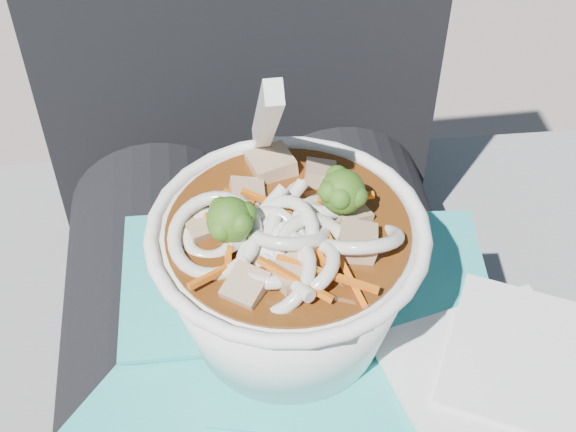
{
  "coord_description": "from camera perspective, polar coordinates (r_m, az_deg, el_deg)",
  "views": [
    {
      "loc": [
        -0.03,
        -0.32,
        1.09
      ],
      "look_at": [
        0.01,
        0.01,
        0.76
      ],
      "focal_mm": 50.0,
      "sensor_mm": 36.0,
      "label": 1
    }
  ],
  "objects": [
    {
      "name": "napkins",
      "position": [
        0.54,
        15.58,
        -10.81
      ],
      "size": [
        0.18,
        0.16,
        0.01
      ],
      "color": "silver",
      "rests_on": "plastic_bag"
    },
    {
      "name": "plastic_bag",
      "position": [
        0.54,
        1.35,
        -9.71
      ],
      "size": [
        0.31,
        0.31,
        0.01
      ],
      "color": "#29ABA9",
      "rests_on": "lap"
    },
    {
      "name": "udon_bowl",
      "position": [
        0.5,
        -0.01,
        -3.69
      ],
      "size": [
        0.19,
        0.19,
        0.2
      ],
      "color": "white",
      "rests_on": "plastic_bag"
    },
    {
      "name": "person_body",
      "position": [
        0.66,
        -1.72,
        -6.11
      ],
      "size": [
        0.34,
        0.94,
        1.03
      ],
      "color": "black",
      "rests_on": "ground"
    },
    {
      "name": "lap",
      "position": [
        0.62,
        -0.72,
        -13.79
      ],
      "size": [
        0.33,
        0.48,
        0.16
      ],
      "color": "black",
      "rests_on": "stone_ledge"
    }
  ]
}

